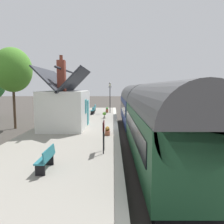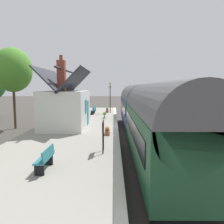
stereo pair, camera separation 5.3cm
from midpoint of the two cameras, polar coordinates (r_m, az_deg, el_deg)
ground_plane at (r=19.07m, az=4.44°, el=-5.92°), size 160.00×160.00×0.00m
platform at (r=19.16m, az=-8.70°, el=-4.62°), size 32.00×6.71×0.85m
platform_edge_coping at (r=18.85m, az=0.88°, el=-3.39°), size 32.00×0.36×0.02m
rail_near at (r=19.24m, az=9.28°, el=-5.66°), size 52.00×0.08×0.14m
rail_far at (r=19.07m, az=4.98°, el=-5.71°), size 52.00×0.08×0.14m
train at (r=16.49m, az=8.22°, el=-0.09°), size 21.99×2.73×4.32m
station_building at (r=18.26m, az=-11.82°, el=1.26°), size 6.11×3.47×5.54m
bench_mid_platform at (r=26.57m, az=-4.94°, el=0.48°), size 1.41×0.47×0.88m
bench_platform_end at (r=9.18m, az=-16.73°, el=-11.33°), size 1.40×0.45×0.88m
bench_near_building at (r=29.86m, az=-4.61°, el=1.15°), size 1.41×0.45×0.88m
planter_edge_far at (r=15.14m, az=-1.28°, el=-4.84°), size 0.79×0.32×0.56m
planter_bench_right at (r=22.84m, az=-2.04°, el=-0.80°), size 0.39×0.39×0.71m
planter_under_sign at (r=28.47m, az=-1.33°, el=0.57°), size 1.04×0.32×0.65m
planter_bench_left at (r=25.16m, az=-8.27°, el=0.07°), size 0.61×0.61×0.88m
planter_corner_building at (r=28.07m, az=-8.31°, el=0.72°), size 0.64×0.64×0.83m
lamp_post_platform at (r=27.71m, az=-0.58°, el=5.26°), size 0.32×0.50×3.81m
station_sign_board at (r=10.97m, az=-2.32°, el=-4.31°), size 0.96×0.06×1.57m
tree_far_left at (r=23.60m, az=-24.31°, el=9.82°), size 3.68×3.66×7.83m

